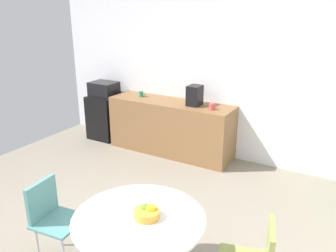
% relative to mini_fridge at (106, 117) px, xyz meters
% --- Properties ---
extents(ground_plane, '(6.00, 6.00, 0.00)m').
position_rel_mini_fridge_xyz_m(ground_plane, '(2.02, -2.65, -0.41)').
color(ground_plane, gray).
extents(wall_back, '(6.00, 0.10, 2.60)m').
position_rel_mini_fridge_xyz_m(wall_back, '(2.02, 0.35, 0.89)').
color(wall_back, silver).
rests_on(wall_back, ground_plane).
extents(counter_block, '(2.14, 0.60, 0.90)m').
position_rel_mini_fridge_xyz_m(counter_block, '(1.42, 0.00, 0.04)').
color(counter_block, brown).
rests_on(counter_block, ground_plane).
extents(mini_fridge, '(0.54, 0.54, 0.81)m').
position_rel_mini_fridge_xyz_m(mini_fridge, '(0.00, 0.00, 0.00)').
color(mini_fridge, black).
rests_on(mini_fridge, ground_plane).
extents(microwave, '(0.48, 0.38, 0.26)m').
position_rel_mini_fridge_xyz_m(microwave, '(0.00, 0.00, 0.54)').
color(microwave, black).
rests_on(microwave, mini_fridge).
extents(round_table, '(1.13, 1.13, 0.74)m').
position_rel_mini_fridge_xyz_m(round_table, '(2.72, -2.80, 0.20)').
color(round_table, silver).
rests_on(round_table, ground_plane).
extents(chair_teal, '(0.46, 0.46, 0.83)m').
position_rel_mini_fridge_xyz_m(chair_teal, '(1.74, -2.90, 0.12)').
color(chair_teal, silver).
rests_on(chair_teal, ground_plane).
extents(fruit_bowl, '(0.22, 0.22, 0.11)m').
position_rel_mini_fridge_xyz_m(fruit_bowl, '(2.78, -2.76, 0.37)').
color(fruit_bowl, gold).
rests_on(fruit_bowl, round_table).
extents(mug_white, '(0.13, 0.08, 0.09)m').
position_rel_mini_fridge_xyz_m(mug_white, '(2.19, -0.08, 0.54)').
color(mug_white, '#D84C4C').
rests_on(mug_white, counter_block).
extents(mug_green, '(0.13, 0.08, 0.09)m').
position_rel_mini_fridge_xyz_m(mug_green, '(0.81, 0.03, 0.54)').
color(mug_green, '#338C59').
rests_on(mug_green, counter_block).
extents(coffee_maker, '(0.20, 0.24, 0.32)m').
position_rel_mini_fridge_xyz_m(coffee_maker, '(1.86, 0.00, 0.65)').
color(coffee_maker, black).
rests_on(coffee_maker, counter_block).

